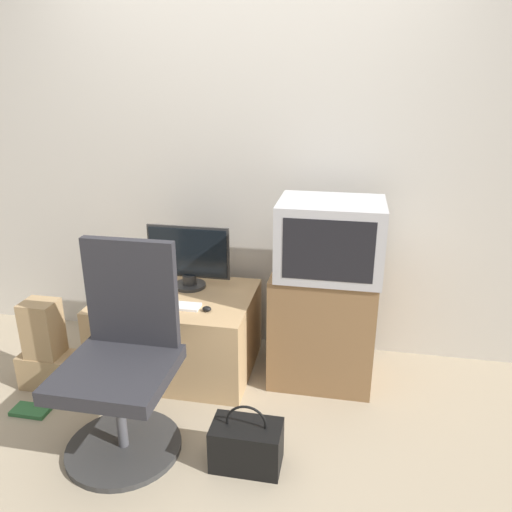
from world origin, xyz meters
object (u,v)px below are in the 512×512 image
main_monitor (189,258)px  cardboard_box_lower (49,370)px  mouse (207,309)px  handbag (247,445)px  book (31,410)px  office_chair (123,366)px  keyboard (174,305)px  crt_tv (330,238)px

main_monitor → cardboard_box_lower: bearing=-146.5°
mouse → handbag: bearing=-59.0°
handbag → book: handbag is taller
main_monitor → mouse: (0.20, -0.32, -0.18)m
handbag → book: bearing=172.9°
mouse → office_chair: 0.60m
office_chair → main_monitor: bearing=85.7°
keyboard → crt_tv: (0.87, 0.19, 0.40)m
crt_tv → cardboard_box_lower: size_ratio=1.82×
keyboard → mouse: bearing=-7.1°
crt_tv → handbag: bearing=-111.2°
main_monitor → keyboard: 0.35m
mouse → main_monitor: bearing=122.5°
mouse → book: bearing=-154.5°
handbag → main_monitor: bearing=121.5°
main_monitor → office_chair: bearing=-94.3°
mouse → cardboard_box_lower: 1.04m
office_chair → handbag: 0.70m
office_chair → handbag: size_ratio=3.07×
main_monitor → book: size_ratio=2.56×
keyboard → book: (-0.70, -0.46, -0.49)m
cardboard_box_lower → book: 0.28m
office_chair → cardboard_box_lower: office_chair is taller
crt_tv → main_monitor: bearing=173.3°
cardboard_box_lower → handbag: (1.30, -0.42, 0.01)m
main_monitor → crt_tv: size_ratio=0.90×
keyboard → book: size_ratio=1.52×
handbag → office_chair: bearing=175.1°
cardboard_box_lower → handbag: handbag is taller
keyboard → handbag: size_ratio=0.93×
book → crt_tv: bearing=22.4°
mouse → handbag: size_ratio=0.16×
mouse → keyboard: bearing=172.9°
keyboard → mouse: (0.21, -0.03, 0.01)m
main_monitor → mouse: bearing=-57.5°
keyboard → handbag: bearing=-47.6°
keyboard → cardboard_box_lower: size_ratio=0.98×
crt_tv → keyboard: bearing=-167.6°
mouse → book: mouse is taller
crt_tv → office_chair: size_ratio=0.56×
keyboard → handbag: keyboard is taller
main_monitor → cardboard_box_lower: size_ratio=1.64×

